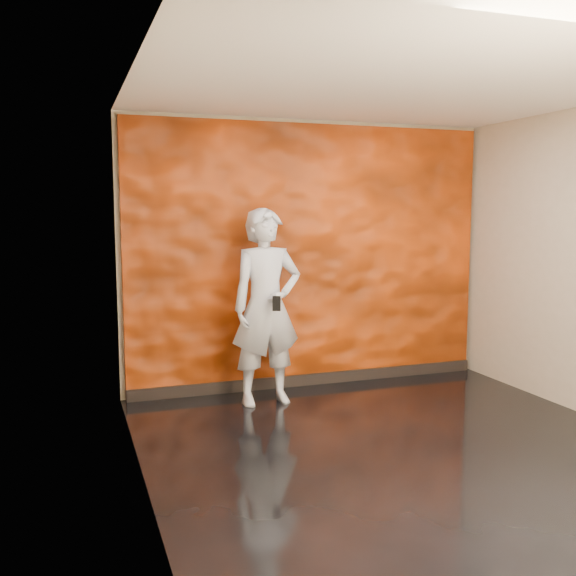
# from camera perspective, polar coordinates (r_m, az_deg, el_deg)

# --- Properties ---
(room) EXTENTS (4.02, 4.02, 2.81)m
(room) POSITION_cam_1_polar(r_m,az_deg,el_deg) (5.02, 10.23, 1.49)
(room) COLOR black
(room) RESTS_ON ground
(feature_wall) EXTENTS (3.90, 0.06, 2.75)m
(feature_wall) POSITION_cam_1_polar(r_m,az_deg,el_deg) (6.79, 2.08, 2.81)
(feature_wall) COLOR #E1450A
(feature_wall) RESTS_ON ground
(baseboard) EXTENTS (3.90, 0.04, 0.12)m
(baseboard) POSITION_cam_1_polar(r_m,az_deg,el_deg) (6.97, 2.16, -8.10)
(baseboard) COLOR black
(baseboard) RESTS_ON ground
(man) EXTENTS (0.71, 0.48, 1.89)m
(man) POSITION_cam_1_polar(r_m,az_deg,el_deg) (6.16, -1.93, -1.69)
(man) COLOR #9CA0AC
(man) RESTS_ON ground
(phone) EXTENTS (0.08, 0.04, 0.14)m
(phone) POSITION_cam_1_polar(r_m,az_deg,el_deg) (5.88, -1.03, -1.38)
(phone) COLOR black
(phone) RESTS_ON man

